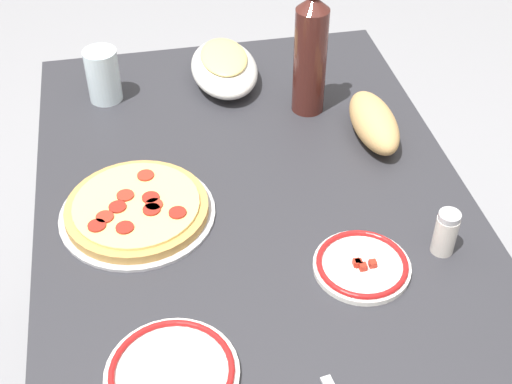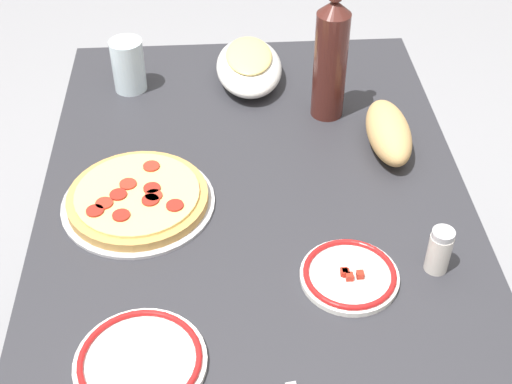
% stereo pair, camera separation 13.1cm
% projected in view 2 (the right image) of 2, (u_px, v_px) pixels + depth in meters
% --- Properties ---
extents(dining_table, '(1.20, 0.82, 0.74)m').
position_uv_depth(dining_table, '(256.00, 253.00, 1.42)').
color(dining_table, '#2D2D33').
rests_on(dining_table, ground).
extents(pepperoni_pizza, '(0.29, 0.29, 0.03)m').
position_uv_depth(pepperoni_pizza, '(138.00, 199.00, 1.32)').
color(pepperoni_pizza, '#B7B7BC').
rests_on(pepperoni_pizza, dining_table).
extents(baked_pasta_dish, '(0.24, 0.15, 0.08)m').
position_uv_depth(baked_pasta_dish, '(249.00, 65.00, 1.63)').
color(baked_pasta_dish, white).
rests_on(baked_pasta_dish, dining_table).
extents(wine_bottle, '(0.07, 0.07, 0.34)m').
position_uv_depth(wine_bottle, '(331.00, 57.00, 1.46)').
color(wine_bottle, '#471E19').
rests_on(wine_bottle, dining_table).
extents(water_glass, '(0.07, 0.07, 0.12)m').
position_uv_depth(water_glass, '(128.00, 65.00, 1.59)').
color(water_glass, silver).
rests_on(water_glass, dining_table).
extents(side_plate_near, '(0.17, 0.17, 0.02)m').
position_uv_depth(side_plate_near, '(350.00, 275.00, 1.19)').
color(side_plate_near, white).
rests_on(side_plate_near, dining_table).
extents(side_plate_far, '(0.20, 0.20, 0.02)m').
position_uv_depth(side_plate_far, '(140.00, 361.00, 1.06)').
color(side_plate_far, white).
rests_on(side_plate_far, dining_table).
extents(bread_loaf, '(0.20, 0.09, 0.08)m').
position_uv_depth(bread_loaf, '(388.00, 132.00, 1.44)').
color(bread_loaf, tan).
rests_on(bread_loaf, dining_table).
extents(spice_shaker, '(0.04, 0.04, 0.09)m').
position_uv_depth(spice_shaker, '(439.00, 250.00, 1.18)').
color(spice_shaker, silver).
rests_on(spice_shaker, dining_table).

